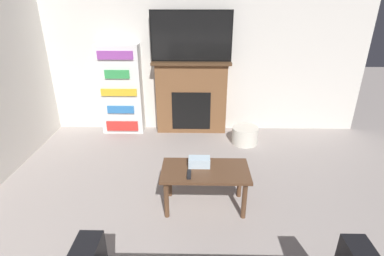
{
  "coord_description": "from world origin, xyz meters",
  "views": [
    {
      "loc": [
        0.12,
        -0.36,
        2.07
      ],
      "look_at": [
        0.07,
        2.6,
        0.75
      ],
      "focal_mm": 28.0,
      "sensor_mm": 36.0,
      "label": 1
    }
  ],
  "objects_px": {
    "bookshelf": "(121,90)",
    "coffee_table": "(205,176)",
    "storage_basket": "(245,135)",
    "fireplace": "(191,97)",
    "tv": "(191,36)"
  },
  "relations": [
    {
      "from": "bookshelf",
      "to": "coffee_table",
      "type": "bearing_deg",
      "value": -56.11
    },
    {
      "from": "bookshelf",
      "to": "storage_basket",
      "type": "distance_m",
      "value": 2.05
    },
    {
      "from": "coffee_table",
      "to": "fireplace",
      "type": "bearing_deg",
      "value": 95.36
    },
    {
      "from": "bookshelf",
      "to": "storage_basket",
      "type": "height_order",
      "value": "bookshelf"
    },
    {
      "from": "coffee_table",
      "to": "storage_basket",
      "type": "distance_m",
      "value": 1.65
    },
    {
      "from": "fireplace",
      "to": "storage_basket",
      "type": "xyz_separation_m",
      "value": [
        0.82,
        -0.44,
        -0.45
      ]
    },
    {
      "from": "bookshelf",
      "to": "fireplace",
      "type": "bearing_deg",
      "value": 1.17
    },
    {
      "from": "fireplace",
      "to": "tv",
      "type": "xyz_separation_m",
      "value": [
        0.0,
        -0.02,
        0.93
      ]
    },
    {
      "from": "coffee_table",
      "to": "storage_basket",
      "type": "relative_size",
      "value": 2.29
    },
    {
      "from": "tv",
      "to": "coffee_table",
      "type": "bearing_deg",
      "value": -84.59
    },
    {
      "from": "fireplace",
      "to": "coffee_table",
      "type": "xyz_separation_m",
      "value": [
        0.18,
        -1.94,
        -0.2
      ]
    },
    {
      "from": "storage_basket",
      "to": "bookshelf",
      "type": "bearing_deg",
      "value": 167.78
    },
    {
      "from": "fireplace",
      "to": "bookshelf",
      "type": "height_order",
      "value": "bookshelf"
    },
    {
      "from": "coffee_table",
      "to": "bookshelf",
      "type": "bearing_deg",
      "value": 123.89
    },
    {
      "from": "fireplace",
      "to": "bookshelf",
      "type": "relative_size",
      "value": 0.86
    }
  ]
}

